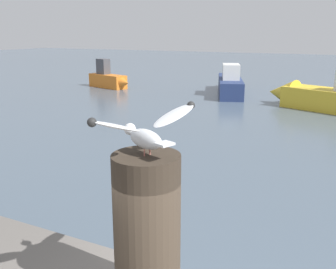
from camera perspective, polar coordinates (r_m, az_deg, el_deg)
mooring_post at (r=2.20m, az=-3.05°, el=-13.76°), size 0.37×0.37×0.86m
seagull at (r=2.00m, az=-3.33°, el=0.52°), size 0.38×0.65×0.24m
boat_orange at (r=23.83m, az=-8.47°, el=7.94°), size 3.34×1.69×1.68m
boat_yellow at (r=18.04m, az=22.31°, el=4.99°), size 6.16×3.40×4.11m
boat_navy at (r=21.89m, az=8.94°, el=7.42°), size 3.14×5.98×1.67m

